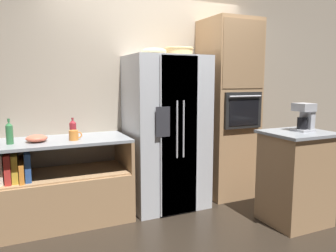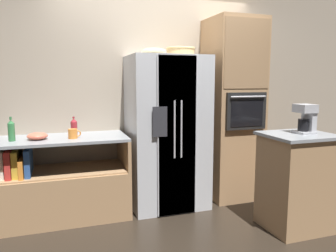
{
  "view_description": "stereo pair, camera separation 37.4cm",
  "coord_description": "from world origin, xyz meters",
  "px_view_note": "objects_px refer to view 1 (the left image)",
  "views": [
    {
      "loc": [
        -1.51,
        -3.45,
        1.5
      ],
      "look_at": [
        0.02,
        -0.07,
        0.97
      ],
      "focal_mm": 35.0,
      "sensor_mm": 36.0,
      "label": 1
    },
    {
      "loc": [
        -1.16,
        -3.59,
        1.5
      ],
      "look_at": [
        0.02,
        -0.07,
        0.97
      ],
      "focal_mm": 35.0,
      "sensor_mm": 36.0,
      "label": 2
    }
  ],
  "objects_px": {
    "bottle_tall": "(9,133)",
    "bottle_short": "(73,128)",
    "wicker_basket": "(179,52)",
    "fruit_bowl": "(154,51)",
    "coffee_maker": "(305,116)",
    "mixing_bowl": "(37,138)",
    "refrigerator": "(166,132)",
    "mug": "(74,135)",
    "wall_oven": "(228,109)"
  },
  "relations": [
    {
      "from": "bottle_tall",
      "to": "bottle_short",
      "type": "relative_size",
      "value": 1.19
    },
    {
      "from": "wicker_basket",
      "to": "fruit_bowl",
      "type": "relative_size",
      "value": 1.23
    },
    {
      "from": "bottle_short",
      "to": "coffee_maker",
      "type": "bearing_deg",
      "value": -27.67
    },
    {
      "from": "wicker_basket",
      "to": "bottle_short",
      "type": "height_order",
      "value": "wicker_basket"
    },
    {
      "from": "mixing_bowl",
      "to": "fruit_bowl",
      "type": "bearing_deg",
      "value": -0.74
    },
    {
      "from": "mixing_bowl",
      "to": "refrigerator",
      "type": "bearing_deg",
      "value": 1.03
    },
    {
      "from": "refrigerator",
      "to": "mug",
      "type": "distance_m",
      "value": 1.07
    },
    {
      "from": "fruit_bowl",
      "to": "bottle_short",
      "type": "bearing_deg",
      "value": 169.15
    },
    {
      "from": "bottle_short",
      "to": "mug",
      "type": "xyz_separation_m",
      "value": [
        -0.02,
        -0.2,
        -0.05
      ]
    },
    {
      "from": "wall_oven",
      "to": "mixing_bowl",
      "type": "height_order",
      "value": "wall_oven"
    },
    {
      "from": "refrigerator",
      "to": "mug",
      "type": "xyz_separation_m",
      "value": [
        -1.07,
        -0.08,
        0.05
      ]
    },
    {
      "from": "wall_oven",
      "to": "wicker_basket",
      "type": "xyz_separation_m",
      "value": [
        -0.69,
        0.02,
        0.7
      ]
    },
    {
      "from": "wicker_basket",
      "to": "mixing_bowl",
      "type": "distance_m",
      "value": 1.84
    },
    {
      "from": "refrigerator",
      "to": "wall_oven",
      "type": "relative_size",
      "value": 0.79
    },
    {
      "from": "fruit_bowl",
      "to": "coffee_maker",
      "type": "relative_size",
      "value": 0.96
    },
    {
      "from": "wicker_basket",
      "to": "mug",
      "type": "relative_size",
      "value": 2.59
    },
    {
      "from": "mixing_bowl",
      "to": "bottle_short",
      "type": "bearing_deg",
      "value": 22.2
    },
    {
      "from": "mug",
      "to": "bottle_short",
      "type": "bearing_deg",
      "value": 84.43
    },
    {
      "from": "wicker_basket",
      "to": "fruit_bowl",
      "type": "distance_m",
      "value": 0.37
    },
    {
      "from": "wall_oven",
      "to": "coffee_maker",
      "type": "relative_size",
      "value": 7.75
    },
    {
      "from": "fruit_bowl",
      "to": "refrigerator",
      "type": "bearing_deg",
      "value": 13.9
    },
    {
      "from": "refrigerator",
      "to": "mixing_bowl",
      "type": "xyz_separation_m",
      "value": [
        -1.42,
        -0.03,
        0.04
      ]
    },
    {
      "from": "refrigerator",
      "to": "bottle_short",
      "type": "bearing_deg",
      "value": 173.1
    },
    {
      "from": "refrigerator",
      "to": "mixing_bowl",
      "type": "bearing_deg",
      "value": -178.97
    },
    {
      "from": "wicker_basket",
      "to": "coffee_maker",
      "type": "height_order",
      "value": "wicker_basket"
    },
    {
      "from": "wicker_basket",
      "to": "fruit_bowl",
      "type": "bearing_deg",
      "value": -163.89
    },
    {
      "from": "wall_oven",
      "to": "bottle_short",
      "type": "height_order",
      "value": "wall_oven"
    },
    {
      "from": "mug",
      "to": "wall_oven",
      "type": "bearing_deg",
      "value": 3.46
    },
    {
      "from": "fruit_bowl",
      "to": "mixing_bowl",
      "type": "xyz_separation_m",
      "value": [
        -1.25,
        0.02,
        -0.88
      ]
    },
    {
      "from": "wall_oven",
      "to": "mug",
      "type": "relative_size",
      "value": 16.98
    },
    {
      "from": "wicker_basket",
      "to": "mug",
      "type": "height_order",
      "value": "wicker_basket"
    },
    {
      "from": "fruit_bowl",
      "to": "bottle_tall",
      "type": "height_order",
      "value": "fruit_bowl"
    },
    {
      "from": "wicker_basket",
      "to": "coffee_maker",
      "type": "distance_m",
      "value": 1.57
    },
    {
      "from": "bottle_tall",
      "to": "coffee_maker",
      "type": "relative_size",
      "value": 0.85
    },
    {
      "from": "fruit_bowl",
      "to": "mixing_bowl",
      "type": "bearing_deg",
      "value": 179.26
    },
    {
      "from": "wicker_basket",
      "to": "bottle_short",
      "type": "distance_m",
      "value": 1.5
    },
    {
      "from": "coffee_maker",
      "to": "bottle_tall",
      "type": "bearing_deg",
      "value": 160.73
    },
    {
      "from": "mug",
      "to": "mixing_bowl",
      "type": "bearing_deg",
      "value": 171.5
    },
    {
      "from": "wicker_basket",
      "to": "bottle_short",
      "type": "bearing_deg",
      "value": 176.96
    },
    {
      "from": "bottle_short",
      "to": "fruit_bowl",
      "type": "bearing_deg",
      "value": -10.85
    },
    {
      "from": "refrigerator",
      "to": "mug",
      "type": "height_order",
      "value": "refrigerator"
    },
    {
      "from": "coffee_maker",
      "to": "bottle_short",
      "type": "bearing_deg",
      "value": 152.33
    },
    {
      "from": "coffee_maker",
      "to": "wicker_basket",
      "type": "bearing_deg",
      "value": 130.86
    },
    {
      "from": "refrigerator",
      "to": "wall_oven",
      "type": "bearing_deg",
      "value": 2.56
    },
    {
      "from": "mug",
      "to": "mixing_bowl",
      "type": "height_order",
      "value": "mug"
    },
    {
      "from": "wicker_basket",
      "to": "coffee_maker",
      "type": "xyz_separation_m",
      "value": [
        0.92,
        -1.06,
        -0.7
      ]
    },
    {
      "from": "wicker_basket",
      "to": "mug",
      "type": "xyz_separation_m",
      "value": [
        -1.25,
        -0.14,
        -0.89
      ]
    },
    {
      "from": "bottle_short",
      "to": "coffee_maker",
      "type": "height_order",
      "value": "coffee_maker"
    },
    {
      "from": "bottle_short",
      "to": "mug",
      "type": "relative_size",
      "value": 1.58
    },
    {
      "from": "refrigerator",
      "to": "bottle_short",
      "type": "relative_size",
      "value": 8.51
    }
  ]
}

